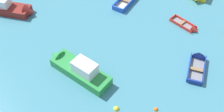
{
  "coord_description": "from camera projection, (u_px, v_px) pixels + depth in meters",
  "views": [
    {
      "loc": [
        -3.02,
        3.98,
        18.96
      ],
      "look_at": [
        0.0,
        20.87,
        0.15
      ],
      "focal_mm": 44.24,
      "sensor_mm": 36.0,
      "label": 1
    }
  ],
  "objects": [
    {
      "name": "rowboat_deep_blue_outer_left",
      "position": [
        198.0,
        61.0,
        24.96
      ],
      "size": [
        2.86,
        3.83,
        1.23
      ],
      "color": "gray",
      "rests_on": "ground_plane"
    },
    {
      "name": "motor_launch_green_outer_right",
      "position": [
        77.0,
        68.0,
        23.87
      ],
      "size": [
        5.49,
        5.78,
        2.2
      ],
      "color": "#288C3D",
      "rests_on": "ground_plane"
    },
    {
      "name": "rowboat_red_far_right",
      "position": [
        190.0,
        28.0,
        28.1
      ],
      "size": [
        2.54,
        3.15,
        0.92
      ],
      "color": "gray",
      "rests_on": "ground_plane"
    },
    {
      "name": "motor_launch_maroon_distant_center",
      "position": [
        10.0,
        8.0,
        29.6
      ],
      "size": [
        5.82,
        3.76,
        2.0
      ],
      "color": "maroon",
      "rests_on": "ground_plane"
    },
    {
      "name": "mooring_buoy_near_foreground",
      "position": [
        116.0,
        109.0,
        21.83
      ],
      "size": [
        0.46,
        0.46,
        0.46
      ],
      "primitive_type": "sphere",
      "color": "yellow",
      "rests_on": "ground_plane"
    },
    {
      "name": "mooring_buoy_midfield",
      "position": [
        156.0,
        110.0,
        21.79
      ],
      "size": [
        0.36,
        0.36,
        0.36
      ],
      "primitive_type": "sphere",
      "color": "orange",
      "rests_on": "ground_plane"
    }
  ]
}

